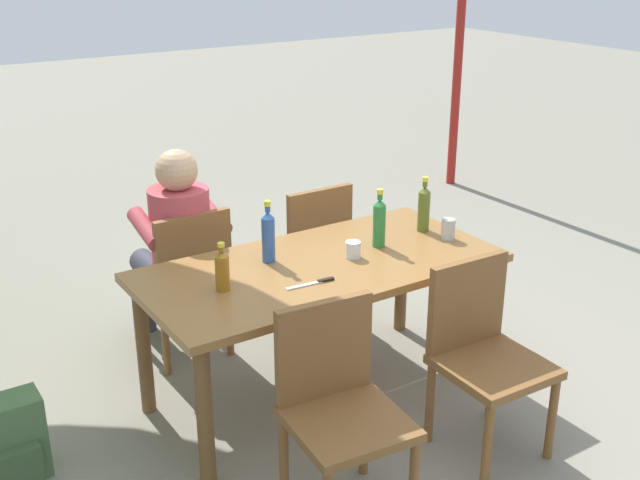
% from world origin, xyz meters
% --- Properties ---
extents(ground_plane, '(24.00, 24.00, 0.00)m').
position_xyz_m(ground_plane, '(0.00, 0.00, 0.00)').
color(ground_plane, gray).
extents(dining_table, '(1.74, 0.84, 0.73)m').
position_xyz_m(dining_table, '(0.00, 0.00, 0.64)').
color(dining_table, olive).
rests_on(dining_table, ground_plane).
extents(chair_far_left, '(0.45, 0.45, 0.87)m').
position_xyz_m(chair_far_left, '(-0.39, 0.72, 0.49)').
color(chair_far_left, brown).
rests_on(chair_far_left, ground_plane).
extents(chair_far_right, '(0.44, 0.44, 0.87)m').
position_xyz_m(chair_far_right, '(0.39, 0.72, 0.49)').
color(chair_far_right, brown).
rests_on(chair_far_right, ground_plane).
extents(chair_near_left, '(0.48, 0.48, 0.87)m').
position_xyz_m(chair_near_left, '(-0.38, -0.72, 0.49)').
color(chair_near_left, brown).
rests_on(chair_near_left, ground_plane).
extents(chair_near_right, '(0.45, 0.45, 0.87)m').
position_xyz_m(chair_near_right, '(0.39, -0.72, 0.49)').
color(chair_near_right, brown).
rests_on(chair_near_right, ground_plane).
extents(person_in_white_shirt, '(0.47, 0.62, 1.18)m').
position_xyz_m(person_in_white_shirt, '(-0.39, 0.83, 0.66)').
color(person_in_white_shirt, '#B7424C').
rests_on(person_in_white_shirt, ground_plane).
extents(bottle_olive, '(0.06, 0.06, 0.30)m').
position_xyz_m(bottle_olive, '(0.70, 0.07, 0.86)').
color(bottle_olive, '#566623').
rests_on(bottle_olive, dining_table).
extents(bottle_green, '(0.06, 0.06, 0.30)m').
position_xyz_m(bottle_green, '(0.37, 0.02, 0.86)').
color(bottle_green, '#287A38').
rests_on(bottle_green, dining_table).
extents(bottle_amber, '(0.06, 0.06, 0.22)m').
position_xyz_m(bottle_amber, '(-0.52, -0.02, 0.83)').
color(bottle_amber, '#996019').
rests_on(bottle_amber, dining_table).
extents(bottle_blue, '(0.06, 0.06, 0.31)m').
position_xyz_m(bottle_blue, '(-0.19, 0.16, 0.86)').
color(bottle_blue, '#2D56A3').
rests_on(bottle_blue, dining_table).
extents(cup_steel, '(0.07, 0.07, 0.11)m').
position_xyz_m(cup_steel, '(0.73, -0.09, 0.78)').
color(cup_steel, '#B2B7BC').
rests_on(cup_steel, dining_table).
extents(cup_glass, '(0.08, 0.08, 0.08)m').
position_xyz_m(cup_glass, '(0.17, -0.03, 0.77)').
color(cup_glass, silver).
rests_on(cup_glass, dining_table).
extents(table_knife, '(0.24, 0.04, 0.01)m').
position_xyz_m(table_knife, '(-0.15, -0.18, 0.73)').
color(table_knife, silver).
rests_on(table_knife, dining_table).
extents(backpack_by_near_side, '(0.32, 0.23, 0.39)m').
position_xyz_m(backpack_by_near_side, '(-1.48, 0.15, 0.19)').
color(backpack_by_near_side, '#47663D').
rests_on(backpack_by_near_side, ground_plane).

